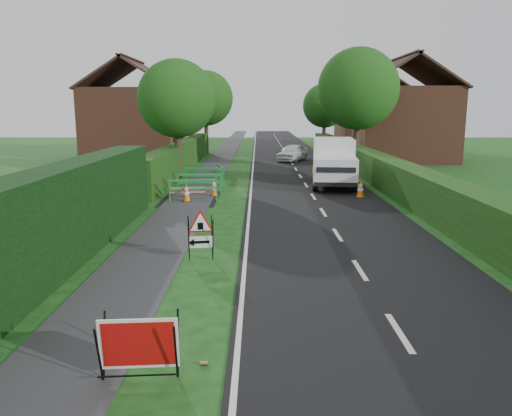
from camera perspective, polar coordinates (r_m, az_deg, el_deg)
name	(u,v)px	position (r m, az deg, el deg)	size (l,w,h in m)	color
ground	(258,285)	(11.44, 0.28, -8.75)	(120.00, 120.00, 0.00)	#154112
road_surface	(285,152)	(45.99, 3.36, 6.35)	(6.00, 90.00, 0.02)	black
footpath	(225,152)	(46.02, -3.54, 6.35)	(2.00, 90.00, 0.02)	#2D2D30
hedge_west_near	(39,284)	(12.48, -23.58, -8.00)	(1.10, 18.00, 2.50)	black
hedge_west_far	(182,169)	(33.36, -8.41, 4.39)	(1.00, 24.00, 1.80)	#14380F
hedge_east	(378,183)	(27.81, 13.77, 2.83)	(1.20, 50.00, 1.50)	#14380F
house_west	(134,122)	(41.97, -13.75, 9.54)	(7.50, 7.40, 7.88)	brown
house_east_a	(401,123)	(40.30, 16.29, 9.36)	(7.50, 7.40, 7.88)	brown
house_east_b	(373,119)	(54.12, 13.23, 9.88)	(7.50, 7.40, 7.88)	brown
tree_nw	(177,99)	(29.12, -9.06, 12.23)	(4.40, 4.40, 6.70)	#2D2116
tree_ne	(358,89)	(33.40, 11.59, 13.19)	(5.20, 5.20, 7.79)	#2D2116
tree_fw	(206,98)	(45.00, -5.78, 12.36)	(4.80, 4.80, 7.24)	#2D2116
tree_fe	(325,106)	(49.18, 7.86, 11.50)	(4.20, 4.20, 6.33)	#2D2116
red_rect_sign	(139,345)	(7.69, -13.23, -15.00)	(1.17, 0.76, 0.96)	black
triangle_sign	(199,232)	(13.03, -6.52, -2.69)	(0.89, 0.89, 1.14)	black
works_van	(333,161)	(26.00, 8.85, 5.28)	(2.60, 5.46, 2.40)	silver
traffic_cone_0	(361,189)	(22.80, 11.86, 2.12)	(0.38, 0.38, 0.79)	black
traffic_cone_1	(357,180)	(25.68, 11.50, 3.14)	(0.38, 0.38, 0.79)	black
traffic_cone_2	(343,176)	(27.11, 9.86, 3.62)	(0.38, 0.38, 0.79)	black
traffic_cone_3	(186,193)	(21.58, -7.97, 1.75)	(0.38, 0.38, 0.79)	black
traffic_cone_4	(214,188)	(22.80, -4.80, 2.32)	(0.38, 0.38, 0.79)	black
ped_barrier_0	(193,187)	(21.64, -7.21, 2.43)	(2.09, 0.75, 1.00)	#188532
ped_barrier_1	(199,181)	(23.45, -6.49, 3.12)	(2.08, 0.52, 1.00)	#188532
ped_barrier_2	(205,174)	(25.80, -5.87, 3.87)	(2.09, 0.65, 1.00)	#188532
ped_barrier_3	(219,171)	(26.83, -4.25, 4.19)	(0.85, 2.08, 1.00)	#188532
redwhite_plank	(188,200)	(22.00, -7.78, 0.89)	(1.50, 0.04, 0.25)	red
litter_can	(204,365)	(8.17, -5.98, -17.44)	(0.07, 0.07, 0.12)	#BF7F4C
hatchback_car	(293,152)	(38.45, 4.20, 6.35)	(1.54, 3.82, 1.30)	white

